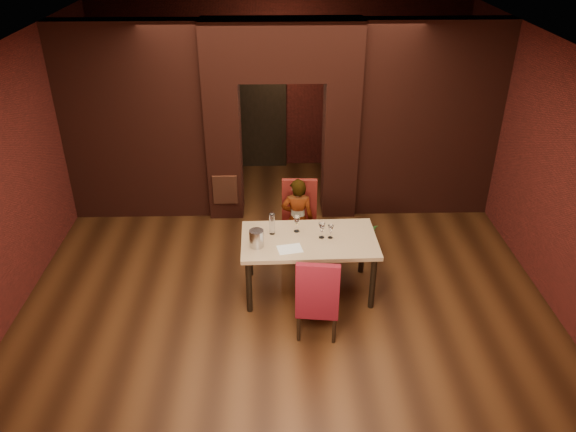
{
  "coord_description": "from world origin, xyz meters",
  "views": [
    {
      "loc": [
        -0.13,
        -6.59,
        4.68
      ],
      "look_at": [
        0.04,
        0.0,
        0.99
      ],
      "focal_mm": 35.0,
      "sensor_mm": 36.0,
      "label": 1
    }
  ],
  "objects_px": {
    "person_seated": "(297,219)",
    "wine_glass_c": "(331,231)",
    "chair_near": "(318,294)",
    "wine_glass_a": "(297,224)",
    "chair_far": "(299,221)",
    "water_bottle": "(272,223)",
    "wine_glass_b": "(322,231)",
    "potted_plant": "(362,237)",
    "wine_bucket": "(257,238)",
    "dining_table": "(309,265)"
  },
  "relations": [
    {
      "from": "person_seated",
      "to": "wine_glass_c",
      "type": "bearing_deg",
      "value": 118.91
    },
    {
      "from": "chair_near",
      "to": "wine_glass_a",
      "type": "xyz_separation_m",
      "value": [
        -0.22,
        1.02,
        0.38
      ]
    },
    {
      "from": "chair_far",
      "to": "water_bottle",
      "type": "height_order",
      "value": "water_bottle"
    },
    {
      "from": "chair_far",
      "to": "wine_glass_b",
      "type": "relative_size",
      "value": 5.35
    },
    {
      "from": "wine_glass_a",
      "to": "wine_glass_c",
      "type": "xyz_separation_m",
      "value": [
        0.44,
        -0.18,
        -0.02
      ]
    },
    {
      "from": "person_seated",
      "to": "potted_plant",
      "type": "relative_size",
      "value": 2.8
    },
    {
      "from": "person_seated",
      "to": "wine_glass_a",
      "type": "relative_size",
      "value": 5.78
    },
    {
      "from": "chair_far",
      "to": "chair_near",
      "type": "xyz_separation_m",
      "value": [
        0.15,
        -1.75,
        -0.01
      ]
    },
    {
      "from": "wine_glass_c",
      "to": "wine_glass_a",
      "type": "bearing_deg",
      "value": 157.92
    },
    {
      "from": "chair_near",
      "to": "wine_glass_c",
      "type": "distance_m",
      "value": 0.94
    },
    {
      "from": "wine_bucket",
      "to": "chair_near",
      "type": "bearing_deg",
      "value": -41.57
    },
    {
      "from": "chair_far",
      "to": "potted_plant",
      "type": "bearing_deg",
      "value": 7.5
    },
    {
      "from": "wine_glass_c",
      "to": "wine_bucket",
      "type": "relative_size",
      "value": 0.83
    },
    {
      "from": "dining_table",
      "to": "chair_near",
      "type": "distance_m",
      "value": 0.84
    },
    {
      "from": "chair_far",
      "to": "wine_glass_b",
      "type": "height_order",
      "value": "chair_far"
    },
    {
      "from": "person_seated",
      "to": "potted_plant",
      "type": "distance_m",
      "value": 1.09
    },
    {
      "from": "potted_plant",
      "to": "wine_glass_a",
      "type": "bearing_deg",
      "value": -141.79
    },
    {
      "from": "wine_glass_a",
      "to": "chair_far",
      "type": "bearing_deg",
      "value": 84.57
    },
    {
      "from": "chair_near",
      "to": "wine_glass_a",
      "type": "height_order",
      "value": "chair_near"
    },
    {
      "from": "wine_glass_a",
      "to": "wine_glass_b",
      "type": "relative_size",
      "value": 1.04
    },
    {
      "from": "wine_glass_a",
      "to": "wine_glass_b",
      "type": "xyz_separation_m",
      "value": [
        0.32,
        -0.17,
        -0.0
      ]
    },
    {
      "from": "chair_far",
      "to": "wine_bucket",
      "type": "distance_m",
      "value": 1.3
    },
    {
      "from": "dining_table",
      "to": "chair_far",
      "type": "xyz_separation_m",
      "value": [
        -0.09,
        0.92,
        0.16
      ]
    },
    {
      "from": "wine_glass_a",
      "to": "chair_near",
      "type": "bearing_deg",
      "value": -77.87
    },
    {
      "from": "chair_far",
      "to": "chair_near",
      "type": "distance_m",
      "value": 1.76
    },
    {
      "from": "chair_far",
      "to": "water_bottle",
      "type": "xyz_separation_m",
      "value": [
        -0.4,
        -0.78,
        0.42
      ]
    },
    {
      "from": "wine_bucket",
      "to": "person_seated",
      "type": "bearing_deg",
      "value": 60.96
    },
    {
      "from": "chair_near",
      "to": "person_seated",
      "type": "bearing_deg",
      "value": -77.17
    },
    {
      "from": "chair_far",
      "to": "chair_near",
      "type": "relative_size",
      "value": 1.02
    },
    {
      "from": "chair_far",
      "to": "wine_glass_b",
      "type": "distance_m",
      "value": 1.0
    },
    {
      "from": "wine_glass_c",
      "to": "water_bottle",
      "type": "height_order",
      "value": "water_bottle"
    },
    {
      "from": "person_seated",
      "to": "wine_glass_a",
      "type": "height_order",
      "value": "person_seated"
    },
    {
      "from": "wine_glass_c",
      "to": "wine_glass_b",
      "type": "bearing_deg",
      "value": 176.02
    },
    {
      "from": "person_seated",
      "to": "wine_glass_b",
      "type": "bearing_deg",
      "value": 112.33
    },
    {
      "from": "chair_near",
      "to": "potted_plant",
      "type": "bearing_deg",
      "value": -107.36
    },
    {
      "from": "wine_bucket",
      "to": "wine_glass_a",
      "type": "bearing_deg",
      "value": 34.27
    },
    {
      "from": "chair_far",
      "to": "wine_glass_c",
      "type": "xyz_separation_m",
      "value": [
        0.37,
        -0.91,
        0.36
      ]
    },
    {
      "from": "wine_glass_c",
      "to": "person_seated",
      "type": "bearing_deg",
      "value": 115.46
    },
    {
      "from": "wine_glass_b",
      "to": "water_bottle",
      "type": "relative_size",
      "value": 0.68
    },
    {
      "from": "wine_glass_c",
      "to": "potted_plant",
      "type": "bearing_deg",
      "value": 58.8
    },
    {
      "from": "chair_near",
      "to": "wine_glass_b",
      "type": "relative_size",
      "value": 5.23
    },
    {
      "from": "person_seated",
      "to": "chair_near",
      "type": "bearing_deg",
      "value": 99.59
    },
    {
      "from": "wine_glass_c",
      "to": "water_bottle",
      "type": "bearing_deg",
      "value": 170.58
    },
    {
      "from": "chair_far",
      "to": "water_bottle",
      "type": "relative_size",
      "value": 3.64
    },
    {
      "from": "water_bottle",
      "to": "potted_plant",
      "type": "height_order",
      "value": "water_bottle"
    },
    {
      "from": "person_seated",
      "to": "chair_far",
      "type": "bearing_deg",
      "value": -109.65
    },
    {
      "from": "wine_bucket",
      "to": "potted_plant",
      "type": "relative_size",
      "value": 0.5
    },
    {
      "from": "chair_near",
      "to": "potted_plant",
      "type": "height_order",
      "value": "chair_near"
    },
    {
      "from": "dining_table",
      "to": "potted_plant",
      "type": "bearing_deg",
      "value": 47.58
    },
    {
      "from": "dining_table",
      "to": "wine_glass_b",
      "type": "distance_m",
      "value": 0.55
    }
  ]
}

